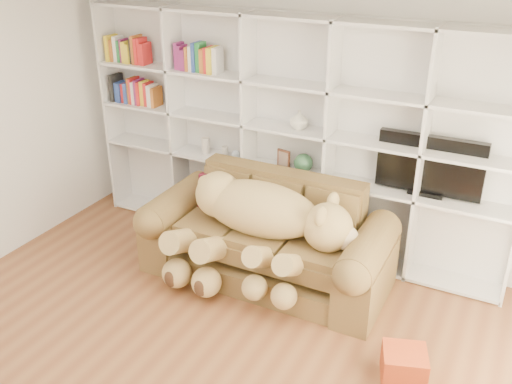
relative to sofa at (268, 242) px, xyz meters
The scene contains 15 objects.
floor 1.69m from the sofa, 93.25° to the right, with size 5.00×5.00×0.00m, color brown.
ceiling 2.86m from the sofa, 93.25° to the right, with size 5.00×5.00×0.00m, color white.
wall_back 1.30m from the sofa, 96.31° to the left, with size 5.00×0.02×2.70m, color white.
bookshelf 1.22m from the sofa, 115.14° to the left, with size 4.43×0.35×2.40m.
sofa is the anchor object (origin of this frame).
teddy_bear 0.36m from the sofa, 96.53° to the right, with size 1.69×0.94×0.98m.
throw_pillow 0.73m from the sofa, 165.74° to the left, with size 0.37×0.12×0.37m, color #520E1E.
gift_box 1.75m from the sofa, 27.90° to the right, with size 0.32×0.30×0.26m, color #AE3A17.
tv 1.66m from the sofa, 28.61° to the left, with size 0.96×0.18×0.57m.
picture_frame 0.90m from the sofa, 102.17° to the left, with size 0.15×0.03×0.19m, color #532C1C.
green_vase 0.89m from the sofa, 83.43° to the left, with size 0.19×0.19×0.19m, color #2F5B38.
figurine_tall 1.38m from the sofa, 148.56° to the left, with size 0.09×0.09×0.17m, color beige.
figurine_short 1.19m from the sofa, 141.69° to the left, with size 0.07×0.07×0.12m, color beige.
snow_globe 1.10m from the sofa, 136.82° to the left, with size 0.09×0.09×0.09m, color silver.
shelf_vase 1.23m from the sofa, 88.74° to the left, with size 0.18×0.18×0.19m, color beige.
Camera 1 is at (2.13, -2.61, 3.16)m, focal length 40.00 mm.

